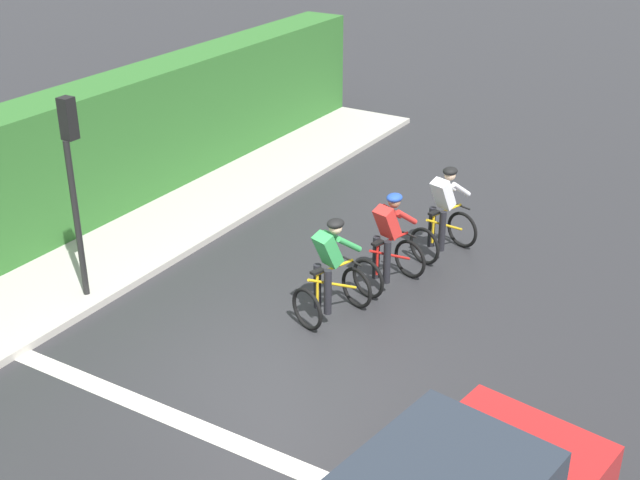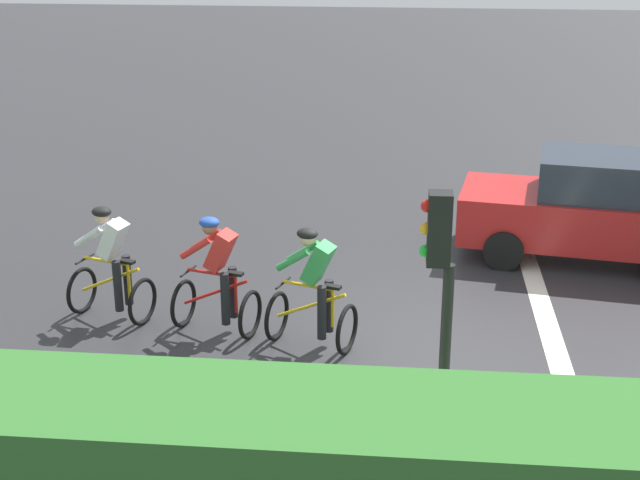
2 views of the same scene
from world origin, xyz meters
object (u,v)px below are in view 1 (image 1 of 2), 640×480
object	(u,v)px
cyclist_mid	(331,273)
cyclist_second	(389,244)
traffic_light_near_crossing	(73,170)
cyclist_lead	(444,215)

from	to	relation	value
cyclist_mid	cyclist_second	bearing A→B (deg)	77.07
cyclist_mid	traffic_light_near_crossing	world-z (taller)	traffic_light_near_crossing
cyclist_second	traffic_light_near_crossing	bearing A→B (deg)	-144.53
cyclist_second	traffic_light_near_crossing	world-z (taller)	traffic_light_near_crossing
cyclist_second	cyclist_mid	xyz separation A→B (m)	(-0.31, -1.34, 0.00)
cyclist_lead	cyclist_mid	xyz separation A→B (m)	(-0.60, -2.90, 0.00)
traffic_light_near_crossing	cyclist_lead	bearing A→B (deg)	45.89
cyclist_mid	traffic_light_near_crossing	xyz separation A→B (m)	(-3.65, -1.48, 1.43)
cyclist_lead	traffic_light_near_crossing	size ratio (longest dim) A/B	0.50
cyclist_mid	traffic_light_near_crossing	bearing A→B (deg)	-157.91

